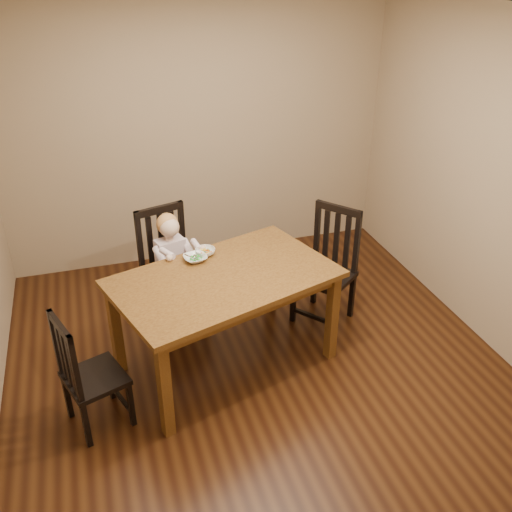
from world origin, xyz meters
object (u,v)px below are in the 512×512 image
object	(u,v)px
chair_left	(87,375)
toddler	(172,259)
bowl_peas	(195,258)
chair_right	(328,268)
dining_table	(225,287)
bowl_veg	(205,252)
chair_child	(170,270)

from	to	relation	value
chair_left	toddler	xyz separation A→B (m)	(0.79, 1.08, 0.21)
bowl_peas	toddler	bearing A→B (deg)	108.92
chair_left	chair_right	size ratio (longest dim) A/B	0.88
dining_table	bowl_peas	xyz separation A→B (m)	(-0.16, 0.30, 0.12)
toddler	bowl_veg	xyz separation A→B (m)	(0.23, -0.32, 0.20)
dining_table	chair_left	world-z (taller)	chair_left
bowl_peas	bowl_veg	size ratio (longest dim) A/B	1.12
chair_child	bowl_veg	xyz separation A→B (m)	(0.25, -0.37, 0.34)
dining_table	bowl_veg	size ratio (longest dim) A/B	11.64
dining_table	toddler	bearing A→B (deg)	113.15
chair_child	toddler	world-z (taller)	chair_child
bowl_peas	chair_right	bearing A→B (deg)	4.26
chair_child	chair_left	xyz separation A→B (m)	(-0.77, -1.13, -0.07)
chair_left	chair_right	world-z (taller)	chair_right
toddler	bowl_veg	world-z (taller)	toddler
chair_child	bowl_veg	bearing A→B (deg)	108.30
toddler	bowl_peas	bearing A→B (deg)	93.16
bowl_veg	dining_table	bearing A→B (deg)	-80.71
chair_left	bowl_peas	world-z (taller)	chair_left
bowl_peas	bowl_veg	distance (m)	0.13
dining_table	chair_right	bearing A→B (deg)	20.41
toddler	chair_left	bearing A→B (deg)	37.96
chair_child	toddler	bearing A→B (deg)	90.00
chair_left	bowl_peas	distance (m)	1.22
chair_left	bowl_veg	size ratio (longest dim) A/B	5.77
chair_right	chair_child	bearing A→B (deg)	37.70
chair_left	bowl_peas	xyz separation A→B (m)	(0.92, 0.68, 0.41)
bowl_peas	dining_table	bearing A→B (deg)	-61.68
chair_right	bowl_peas	bearing A→B (deg)	56.65
chair_child	chair_right	distance (m)	1.40
bowl_veg	toddler	bearing A→B (deg)	126.59
chair_child	chair_right	world-z (taller)	chair_child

